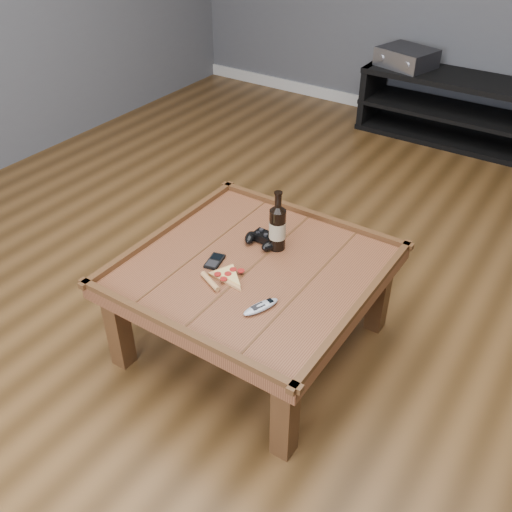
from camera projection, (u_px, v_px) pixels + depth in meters
The scene contains 10 objects.
ground at pixel (254, 343), 2.67m from camera, with size 6.00×6.00×0.00m, color #402912.
baseboard at pixel (458, 123), 4.66m from camera, with size 5.00×0.02×0.10m, color silver.
coffee_table at pixel (254, 277), 2.44m from camera, with size 1.03×1.03×0.48m.
media_console at pixel (453, 109), 4.38m from camera, with size 1.40×0.45×0.50m.
beer_bottle at pixel (277, 226), 2.45m from camera, with size 0.07×0.07×0.28m.
game_controller at pixel (262, 239), 2.52m from camera, with size 0.18×0.12×0.05m.
pizza_slice at pixel (225, 276), 2.33m from camera, with size 0.22×0.26×0.02m.
smartphone at pixel (215, 261), 2.42m from camera, with size 0.08×0.12×0.01m.
remote_control at pixel (261, 307), 2.17m from camera, with size 0.10×0.16×0.02m.
av_receiver at pixel (406, 57), 4.38m from camera, with size 0.47×0.42×0.14m.
Camera 1 is at (1.08, -1.60, 1.89)m, focal length 40.00 mm.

